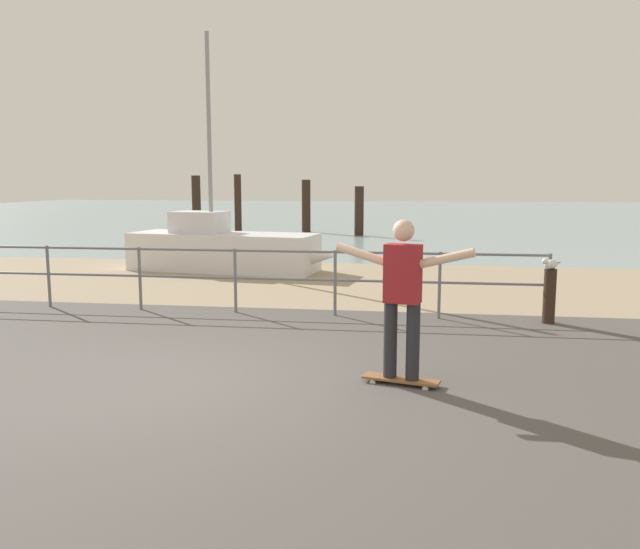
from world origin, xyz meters
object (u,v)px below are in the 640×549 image
sailboat (230,249)px  seagull (551,264)px  skateboarder (403,290)px  bollard_short (549,297)px  skateboard (401,380)px

sailboat → seagull: sailboat is taller
sailboat → skateboarder: sailboat is taller
skateboarder → seagull: skateboarder is taller
sailboat → bollard_short: (6.27, -4.76, -0.11)m
seagull → sailboat: bearing=142.7°
bollard_short → seagull: (-0.01, -0.01, 0.49)m
sailboat → seagull: bearing=-37.3°
skateboarder → skateboard: bearing=3.6°
sailboat → bollard_short: sailboat is taller
skateboarder → sailboat: bearing=117.4°
sailboat → skateboard: sailboat is taller
skateboard → seagull: seagull is taller
skateboard → bollard_short: (2.11, 3.24, 0.35)m
bollard_short → seagull: 0.49m
skateboard → seagull: 3.94m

